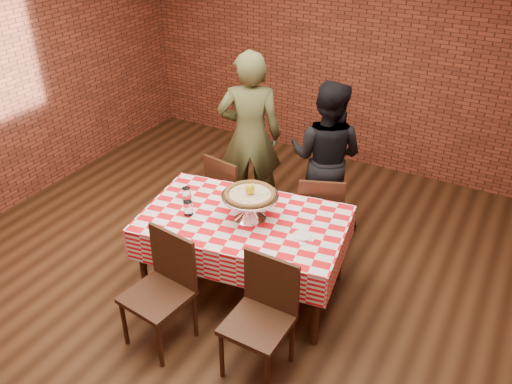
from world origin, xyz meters
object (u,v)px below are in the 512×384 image
pizza_stand (250,207)px  diner_olive (250,136)px  table (244,254)px  pizza (250,195)px  chair_far_right (320,213)px  condiment_caddy (262,195)px  diner_black (326,157)px  water_glass_right (186,194)px  water_glass_left (188,208)px  chair_near_right (257,324)px  chair_near_left (157,295)px  chair_far_left (234,193)px

pizza_stand → diner_olive: diner_olive is taller
table → pizza: pizza is taller
chair_far_right → diner_olive: 1.10m
condiment_caddy → diner_olive: size_ratio=0.07×
condiment_caddy → diner_black: size_ratio=0.08×
table → diner_olive: diner_olive is taller
water_glass_right → water_glass_left: bearing=-50.8°
chair_near_right → chair_far_right: (-0.19, 1.56, -0.01)m
table → chair_near_left: bearing=-107.5°
table → chair_near_right: bearing=-53.9°
chair_near_right → diner_black: bearing=100.6°
condiment_caddy → chair_near_right: chair_near_right is taller
chair_near_left → chair_near_right: 0.82m
chair_far_right → water_glass_right: bearing=20.1°
pizza → diner_olive: diner_olive is taller
chair_far_left → chair_near_left: bearing=110.2°
diner_olive → water_glass_left: bearing=69.9°
pizza → chair_far_right: pizza is taller
pizza → chair_near_right: (0.49, -0.77, -0.52)m
table → water_glass_right: 0.72m
chair_near_left → pizza: bearing=77.7°
water_glass_right → diner_olive: diner_olive is taller
condiment_caddy → chair_near_left: (-0.28, -1.16, -0.36)m
water_glass_left → chair_far_right: (0.78, 1.00, -0.37)m
pizza_stand → chair_near_left: bearing=-109.4°
pizza → chair_near_right: size_ratio=0.46×
water_glass_left → diner_olive: (-0.16, 1.33, 0.08)m
chair_near_right → condiment_caddy: bearing=118.0°
water_glass_right → diner_black: (0.77, 1.30, -0.03)m
table → water_glass_right: bearing=-179.5°
diner_black → table: bearing=78.2°
pizza → diner_olive: size_ratio=0.24×
table → diner_black: 1.37m
condiment_caddy → pizza: bearing=-109.3°
condiment_caddy → diner_olive: 1.04m
diner_olive → condiment_caddy: bearing=98.4°
table → chair_far_right: (0.35, 0.82, 0.07)m
chair_near_right → pizza: bearing=123.7°
chair_near_right → table: bearing=127.1°
water_glass_right → chair_near_left: chair_near_left is taller
condiment_caddy → diner_black: bearing=52.8°
chair_far_left → chair_far_right: (0.91, 0.08, 0.00)m
condiment_caddy → chair_far_right: bearing=30.0°
table → water_glass_left: water_glass_left is taller
chair_near_left → water_glass_right: bearing=116.7°
condiment_caddy → diner_black: 1.01m
table → diner_black: bearing=81.4°
pizza_stand → water_glass_left: (-0.47, -0.21, -0.05)m
water_glass_right → diner_black: size_ratio=0.08×
chair_near_left → chair_near_right: bearing=15.2°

